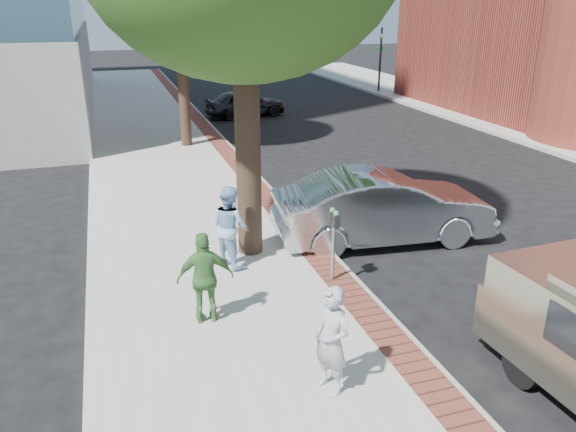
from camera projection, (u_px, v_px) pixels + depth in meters
name	position (u px, v px, depth m)	size (l,w,h in m)	color
ground	(306.00, 293.00, 10.77)	(120.00, 120.00, 0.00)	black
sidewalk	(174.00, 179.00, 17.42)	(5.00, 60.00, 0.15)	#9E9991
brick_strip	(243.00, 170.00, 18.02)	(0.60, 60.00, 0.01)	brown
curb	(253.00, 172.00, 18.15)	(0.10, 60.00, 0.15)	gray
signal_near	(183.00, 61.00, 29.76)	(0.70, 0.15, 3.80)	black
signal_far	(380.00, 55.00, 33.09)	(0.70, 0.15, 3.80)	black
parking_meter	(334.00, 230.00, 10.58)	(0.12, 0.32, 1.47)	gray
person_gray	(332.00, 341.00, 7.59)	(0.58, 0.38, 1.59)	#A5A5AA
person_officer	(230.00, 226.00, 11.29)	(0.83, 0.64, 1.70)	#8FB4DD
person_green	(205.00, 278.00, 9.29)	(0.94, 0.39, 1.61)	#46803A
sedan_silver	(383.00, 207.00, 12.85)	(1.74, 4.99, 1.64)	#AEB1B5
bg_car	(245.00, 103.00, 26.96)	(1.53, 3.79, 1.29)	black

